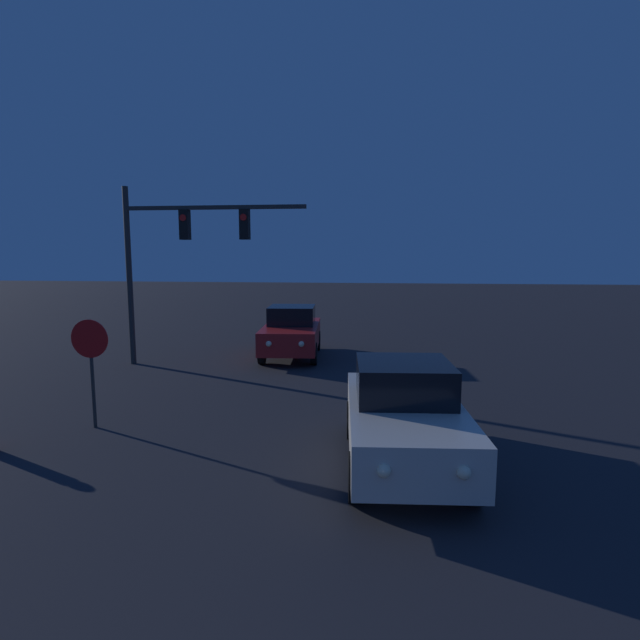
# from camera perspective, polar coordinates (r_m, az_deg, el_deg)

# --- Properties ---
(car_near) EXTENTS (2.08, 4.13, 1.72)m
(car_near) POSITION_cam_1_polar(r_m,az_deg,el_deg) (8.46, 9.58, -10.74)
(car_near) COLOR beige
(car_near) RESTS_ON ground_plane
(car_far) EXTENTS (2.09, 4.13, 1.72)m
(car_far) POSITION_cam_1_polar(r_m,az_deg,el_deg) (17.04, -3.27, -1.37)
(car_far) COLOR #B21E1E
(car_far) RESTS_ON ground_plane
(traffic_signal_mast) EXTENTS (5.71, 0.30, 5.55)m
(traffic_signal_mast) POSITION_cam_1_polar(r_m,az_deg,el_deg) (16.11, -16.16, 8.23)
(traffic_signal_mast) COLOR #2D2D2D
(traffic_signal_mast) RESTS_ON ground_plane
(stop_sign) EXTENTS (0.77, 0.07, 2.21)m
(stop_sign) POSITION_cam_1_polar(r_m,az_deg,el_deg) (10.92, -24.75, -3.37)
(stop_sign) COLOR #2D2D2D
(stop_sign) RESTS_ON ground_plane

